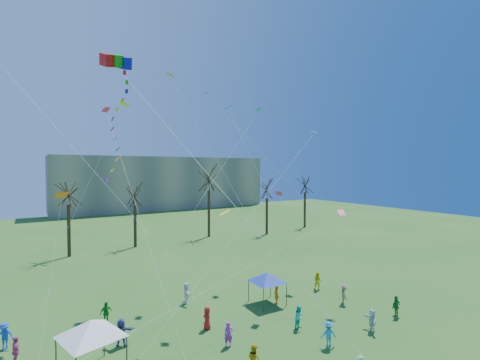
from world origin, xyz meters
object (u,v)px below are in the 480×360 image
canopy_tent_white (91,328)px  canopy_tent_blue (267,277)px  big_box_kite (122,127)px  distant_building (164,183)px

canopy_tent_white → canopy_tent_blue: bearing=10.9°
big_box_kite → canopy_tent_white: big_box_kite is taller
distant_building → canopy_tent_blue: (-16.11, -72.59, -5.18)m
distant_building → canopy_tent_blue: bearing=-102.5°
canopy_tent_white → canopy_tent_blue: (14.51, 2.80, -0.41)m
big_box_kite → canopy_tent_blue: bearing=17.1°
big_box_kite → canopy_tent_white: 11.47m
big_box_kite → distant_building: bearing=69.2°
big_box_kite → canopy_tent_blue: size_ratio=5.70×
distant_building → canopy_tent_white: distant_building is taller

